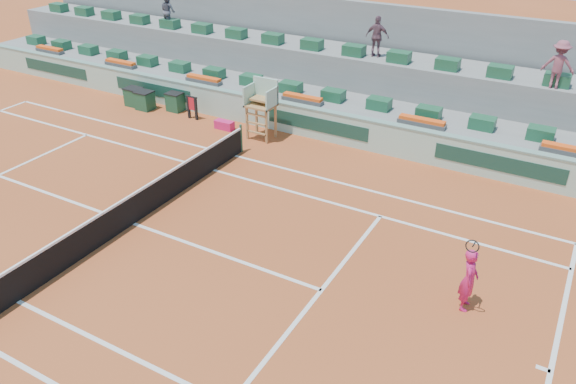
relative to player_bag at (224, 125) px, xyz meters
The scene contains 20 objects.
ground 7.64m from the player_bag, 76.04° to the right, with size 90.00×90.00×0.00m, color #9C421E.
seating_tier_lower 3.79m from the player_bag, 60.71° to the left, with size 36.00×4.00×1.20m, color gray.
seating_tier_upper 5.34m from the player_bag, 69.33° to the left, with size 36.00×2.40×2.60m, color gray.
stadium_back_wall 7.04m from the player_bag, 74.14° to the left, with size 36.00×0.40×4.40m, color gray.
player_bag is the anchor object (origin of this frame).
spectator_left 8.27m from the player_bag, 145.19° to the left, with size 0.79×0.61×1.62m, color #4E4F5B.
spectator_mid 7.34m from the player_bag, 44.08° to the left, with size 0.99×0.41×1.68m, color #6E4957.
spectator_right 12.86m from the player_bag, 18.71° to the left, with size 1.10×0.63×1.70m, color #8C4654.
court_lines 7.64m from the player_bag, 76.04° to the right, with size 23.89×11.09×0.01m.
tennis_net 7.65m from the player_bag, 76.04° to the right, with size 0.10×11.97×1.10m.
advertising_hoarding 2.20m from the player_bag, 30.13° to the left, with size 36.00×0.34×1.26m.
umpire_chair 2.29m from the player_bag, ahead, with size 1.10×0.90×2.40m.
seat_row_lower 3.26m from the player_bag, 52.31° to the left, with size 32.90×0.60×0.44m.
seat_row_upper 5.36m from the player_bag, 66.73° to the left, with size 32.90×0.60×0.44m.
flower_planters 1.99m from the player_bag, 77.79° to the left, with size 26.80×0.36×0.28m.
drink_cooler_a 3.21m from the player_bag, 168.25° to the left, with size 0.72×0.62×0.84m.
drink_cooler_b 4.46m from the player_bag, behind, with size 0.77×0.67×0.84m.
drink_cooler_c 5.23m from the player_bag, behind, with size 0.75×0.65×0.84m.
towel_rack 1.91m from the player_bag, behind, with size 0.58×0.10×1.03m.
tennis_player 13.16m from the player_bag, 28.33° to the right, with size 0.48×0.89×2.28m.
Camera 1 is at (11.21, -10.22, 9.25)m, focal length 35.00 mm.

